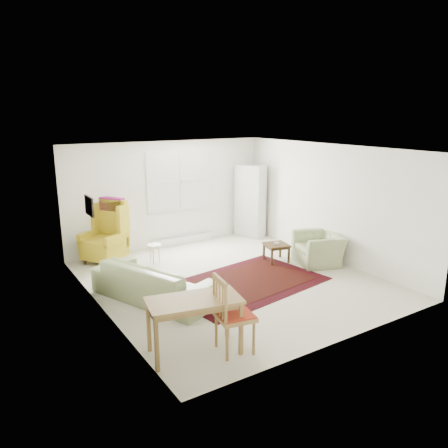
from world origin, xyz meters
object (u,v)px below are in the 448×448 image
armchair (319,246)px  desk_chair (235,314)px  sofa (154,274)px  wingback_chair (103,232)px  coffee_table (276,252)px  cabinet (250,201)px  stool (154,253)px  desk (194,326)px

armchair → desk_chair: size_ratio=0.92×
sofa → wingback_chair: size_ratio=1.66×
wingback_chair → sofa: bearing=-30.0°
armchair → coffee_table: size_ratio=2.09×
wingback_chair → coffee_table: wingback_chair is taller
desk_chair → armchair: bearing=-50.1°
wingback_chair → cabinet: (3.84, 0.00, 0.24)m
coffee_table → stool: stool is taller
coffee_table → cabinet: size_ratio=0.26×
sofa → desk_chair: size_ratio=2.08×
desk_chair → wingback_chair: bearing=14.5°
stool → cabinet: cabinet is taller
cabinet → desk_chair: bearing=-150.8°
stool → desk_chair: 3.97m
sofa → desk_chair: 2.16m
sofa → wingback_chair: 2.37m
coffee_table → cabinet: 2.18m
armchair → desk_chair: 4.03m
stool → sofa: bearing=-113.7°
wingback_chair → stool: (0.90, -0.59, -0.47)m
coffee_table → desk_chair: size_ratio=0.44×
desk → desk_chair: (0.48, -0.25, 0.15)m
desk → desk_chair: bearing=-27.2°
sofa → coffee_table: bearing=-104.3°
wingback_chair → cabinet: bearing=57.0°
armchair → desk: size_ratio=0.82×
stool → desk: (-1.02, -3.67, 0.18)m
cabinet → desk: size_ratio=1.51×
armchair → coffee_table: 0.92m
stool → desk: size_ratio=0.33×
sofa → coffee_table: 3.07m
desk → desk_chair: size_ratio=1.13×
stool → desk: 3.82m
armchair → stool: size_ratio=2.46×
armchair → desk: 4.34m
armchair → desk: bearing=-46.8°
stool → desk_chair: (-0.55, -3.92, 0.34)m
sofa → stool: (0.78, 1.77, -0.25)m
sofa → armchair: (3.72, -0.15, -0.07)m
armchair → wingback_chair: 4.60m
sofa → desk: bearing=150.2°
wingback_chair → desk_chair: bearing=-28.6°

